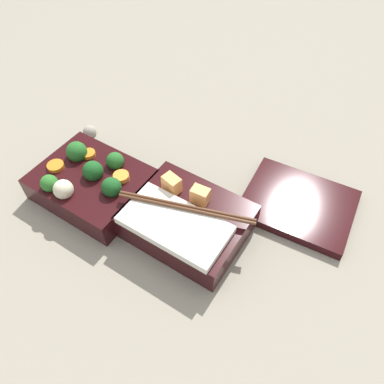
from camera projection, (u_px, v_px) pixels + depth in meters
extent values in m
plane|color=gray|center=(146.00, 207.00, 0.63)|extent=(3.00, 3.00, 0.00)
cube|color=black|center=(92.00, 184.00, 0.63)|extent=(0.18, 0.14, 0.05)
sphere|color=#236023|center=(115.00, 161.00, 0.62)|extent=(0.03, 0.03, 0.03)
sphere|color=#236023|center=(77.00, 151.00, 0.63)|extent=(0.04, 0.04, 0.04)
sphere|color=#19511E|center=(93.00, 171.00, 0.60)|extent=(0.03, 0.03, 0.03)
sphere|color=#19511E|center=(111.00, 187.00, 0.58)|extent=(0.03, 0.03, 0.03)
sphere|color=#2D7028|center=(49.00, 183.00, 0.59)|extent=(0.03, 0.03, 0.03)
cylinder|color=orange|center=(120.00, 178.00, 0.60)|extent=(0.03, 0.03, 0.01)
cylinder|color=orange|center=(88.00, 154.00, 0.64)|extent=(0.03, 0.03, 0.01)
cylinder|color=orange|center=(56.00, 166.00, 0.62)|extent=(0.04, 0.04, 0.01)
sphere|color=beige|center=(63.00, 189.00, 0.58)|extent=(0.03, 0.03, 0.03)
cube|color=black|center=(186.00, 222.00, 0.58)|extent=(0.18, 0.14, 0.05)
cube|color=silver|center=(175.00, 224.00, 0.54)|extent=(0.16, 0.08, 0.01)
cube|color=#F4A356|center=(172.00, 184.00, 0.58)|extent=(0.03, 0.03, 0.03)
cube|color=#F4A356|center=(200.00, 196.00, 0.57)|extent=(0.03, 0.02, 0.03)
cylinder|color=#56331E|center=(186.00, 209.00, 0.55)|extent=(0.20, 0.07, 0.01)
cylinder|color=#56331E|center=(187.00, 205.00, 0.55)|extent=(0.20, 0.07, 0.01)
cube|color=black|center=(298.00, 204.00, 0.62)|extent=(0.19, 0.15, 0.02)
sphere|color=gray|center=(90.00, 132.00, 0.74)|extent=(0.03, 0.03, 0.03)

